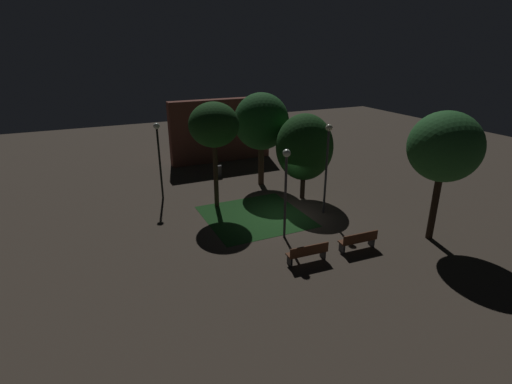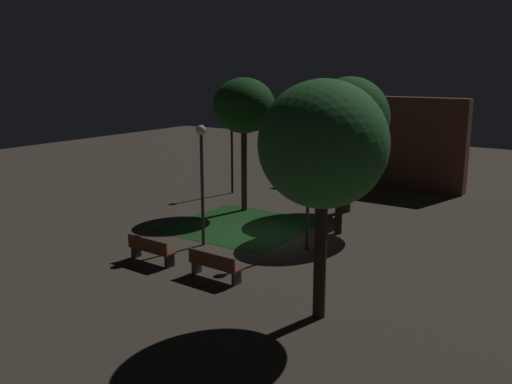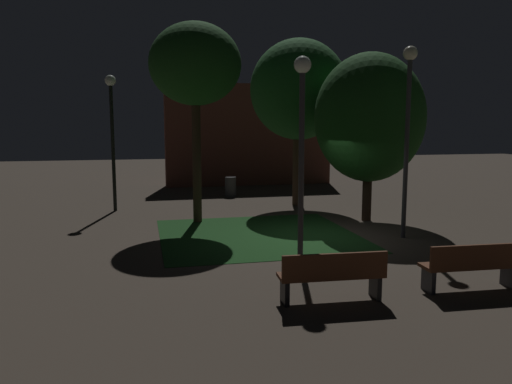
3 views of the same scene
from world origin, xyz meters
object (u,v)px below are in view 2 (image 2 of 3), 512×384
(trash_bin, at_px, (333,187))
(tree_lawn_side, at_px, (244,106))
(lamp_post_plaza_west, at_px, (309,157))
(lamp_post_near_wall, at_px, (202,164))
(bench_corner, at_px, (150,249))
(tree_near_wall, at_px, (323,145))
(tree_back_left, at_px, (341,154))
(tree_left_canopy, at_px, (349,119))
(bench_front_left, at_px, (214,265))
(lamp_post_path_center, at_px, (232,133))

(trash_bin, bearing_deg, tree_lawn_side, -110.55)
(tree_lawn_side, bearing_deg, lamp_post_plaza_west, -33.36)
(lamp_post_near_wall, bearing_deg, lamp_post_plaza_west, 26.20)
(bench_corner, height_order, tree_lawn_side, tree_lawn_side)
(bench_corner, xyz_separation_m, tree_near_wall, (6.50, -0.53, 3.99))
(tree_near_wall, height_order, tree_back_left, tree_near_wall)
(tree_left_canopy, distance_m, trash_bin, 5.06)
(bench_corner, xyz_separation_m, lamp_post_near_wall, (0.23, 2.46, 2.50))
(trash_bin, bearing_deg, bench_corner, -92.09)
(bench_front_left, height_order, trash_bin, bench_front_left)
(bench_front_left, xyz_separation_m, tree_back_left, (1.00, 6.51, 2.66))
(lamp_post_near_wall, relative_size, lamp_post_path_center, 0.96)
(bench_corner, xyz_separation_m, tree_left_canopy, (2.48, 9.81, 3.67))
(tree_near_wall, bearing_deg, lamp_post_near_wall, 154.55)
(tree_back_left, relative_size, lamp_post_path_center, 1.11)
(bench_corner, height_order, lamp_post_near_wall, lamp_post_near_wall)
(tree_near_wall, relative_size, lamp_post_near_wall, 1.39)
(bench_front_left, relative_size, lamp_post_near_wall, 0.42)
(bench_front_left, distance_m, lamp_post_near_wall, 4.28)
(lamp_post_plaza_west, height_order, trash_bin, lamp_post_plaza_west)
(tree_back_left, xyz_separation_m, lamp_post_path_center, (-7.67, 3.49, -0.04))
(tree_near_wall, distance_m, tree_back_left, 7.70)
(tree_near_wall, height_order, tree_left_canopy, tree_near_wall)
(bench_corner, height_order, trash_bin, bench_corner)
(tree_lawn_side, bearing_deg, tree_back_left, -10.35)
(tree_near_wall, bearing_deg, trash_bin, 114.83)
(bench_front_left, height_order, tree_back_left, tree_back_left)
(tree_near_wall, bearing_deg, bench_front_left, 172.20)
(bench_front_left, height_order, lamp_post_plaza_west, lamp_post_plaza_west)
(lamp_post_plaza_west, height_order, lamp_post_path_center, lamp_post_plaza_west)
(bench_front_left, height_order, tree_lawn_side, tree_lawn_side)
(tree_near_wall, bearing_deg, bench_corner, 175.38)
(lamp_post_path_center, bearing_deg, trash_bin, 29.68)
(tree_left_canopy, distance_m, lamp_post_near_wall, 7.78)
(lamp_post_plaza_west, bearing_deg, lamp_post_near_wall, -153.80)
(tree_near_wall, relative_size, tree_back_left, 1.19)
(tree_left_canopy, distance_m, tree_back_left, 3.65)
(bench_corner, relative_size, trash_bin, 2.28)
(tree_near_wall, relative_size, tree_left_canopy, 1.02)
(bench_front_left, height_order, lamp_post_near_wall, lamp_post_near_wall)
(lamp_post_plaza_west, distance_m, trash_bin, 9.44)
(tree_near_wall, xyz_separation_m, tree_lawn_side, (-7.95, 7.97, 0.20))
(tree_lawn_side, distance_m, lamp_post_near_wall, 5.52)
(tree_lawn_side, bearing_deg, bench_corner, -78.96)
(bench_corner, distance_m, trash_bin, 12.55)
(lamp_post_plaza_west, bearing_deg, trash_bin, 110.46)
(bench_front_left, bearing_deg, tree_left_canopy, 91.10)
(bench_corner, height_order, bench_front_left, same)
(tree_lawn_side, bearing_deg, lamp_post_near_wall, -71.38)
(lamp_post_plaza_west, distance_m, lamp_post_path_center, 9.61)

